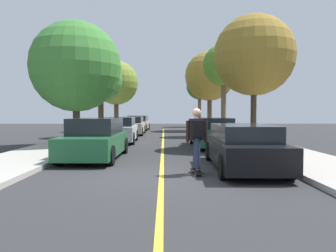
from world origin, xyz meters
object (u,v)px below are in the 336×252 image
(street_tree_right_far, at_px, (210,76))
(parked_car_left_farthest, at_px, (138,123))
(fire_hydrant, at_px, (255,140))
(street_tree_right_near, at_px, (224,66))
(parked_car_left_far, at_px, (132,126))
(street_tree_left_nearest, at_px, (76,67))
(skateboarder, at_px, (197,135))
(street_tree_left_near, at_px, (101,81))
(street_tree_left_far, at_px, (116,83))
(parked_car_left_nearest, at_px, (96,139))
(parked_car_right_nearest, at_px, (243,146))
(parked_car_left_near, at_px, (120,130))
(street_tree_right_nearest, at_px, (254,56))
(parked_car_right_near, at_px, (212,133))
(street_tree_right_farthest, at_px, (200,87))
(skateboard, at_px, (197,171))

(street_tree_right_far, bearing_deg, parked_car_left_farthest, 170.56)
(fire_hydrant, bearing_deg, street_tree_right_near, 88.20)
(parked_car_left_far, bearing_deg, street_tree_left_nearest, -101.44)
(street_tree_right_near, relative_size, skateboarder, 3.74)
(parked_car_left_farthest, relative_size, street_tree_left_near, 0.83)
(street_tree_left_near, bearing_deg, street_tree_left_nearest, -90.00)
(parked_car_left_far, distance_m, street_tree_left_far, 5.85)
(parked_car_left_nearest, xyz_separation_m, street_tree_left_far, (-1.78, 17.03, 3.57))
(street_tree_left_nearest, distance_m, street_tree_right_near, 10.72)
(street_tree_left_nearest, xyz_separation_m, street_tree_left_far, (0.00, 13.04, 0.42))
(parked_car_right_nearest, distance_m, street_tree_left_far, 20.59)
(street_tree_right_near, bearing_deg, parked_car_left_far, 162.08)
(parked_car_left_near, xyz_separation_m, street_tree_right_nearest, (6.56, -3.17, 3.56))
(parked_car_right_nearest, distance_m, parked_car_right_near, 6.02)
(street_tree_right_far, relative_size, skateboarder, 4.21)
(parked_car_left_near, bearing_deg, street_tree_left_nearest, -127.58)
(street_tree_left_nearest, relative_size, street_tree_right_farthest, 0.96)
(street_tree_left_near, height_order, street_tree_right_farthest, street_tree_right_farthest)
(street_tree_right_nearest, height_order, street_tree_right_near, street_tree_right_near)
(parked_car_left_near, xyz_separation_m, street_tree_left_far, (-1.78, 10.73, 3.58))
(parked_car_right_nearest, distance_m, skateboarder, 1.77)
(street_tree_left_near, xyz_separation_m, street_tree_right_near, (8.34, 0.60, 1.09))
(parked_car_right_near, xyz_separation_m, fire_hydrant, (1.50, -2.02, -0.21))
(fire_hydrant, relative_size, skateboarder, 0.42)
(street_tree_right_farthest, xyz_separation_m, skateboard, (-3.23, -28.86, -4.58))
(parked_car_left_near, bearing_deg, street_tree_right_farthest, 71.42)
(parked_car_left_farthest, xyz_separation_m, fire_hydrant, (6.28, -16.79, -0.19))
(street_tree_left_far, bearing_deg, parked_car_right_near, -63.51)
(parked_car_left_nearest, height_order, street_tree_left_near, street_tree_left_near)
(parked_car_right_nearest, bearing_deg, street_tree_left_near, 118.25)
(street_tree_left_nearest, distance_m, street_tree_left_far, 13.04)
(parked_car_left_farthest, xyz_separation_m, street_tree_right_far, (6.56, -1.09, 4.25))
(street_tree_right_nearest, relative_size, street_tree_right_far, 0.85)
(street_tree_left_far, distance_m, street_tree_right_farthest, 12.12)
(parked_car_left_farthest, xyz_separation_m, street_tree_right_near, (6.56, -7.99, 4.21))
(parked_car_left_nearest, relative_size, parked_car_right_near, 0.98)
(parked_car_left_farthest, height_order, street_tree_right_nearest, street_tree_right_nearest)
(parked_car_left_farthest, height_order, skateboarder, skateboarder)
(parked_car_right_near, distance_m, street_tree_right_nearest, 4.05)
(parked_car_left_far, relative_size, fire_hydrant, 6.28)
(parked_car_right_near, height_order, street_tree_right_far, street_tree_right_far)
(fire_hydrant, relative_size, skateboard, 0.82)
(parked_car_right_nearest, relative_size, fire_hydrant, 6.73)
(parked_car_left_far, xyz_separation_m, street_tree_right_far, (6.56, 4.78, 4.25))
(parked_car_left_nearest, xyz_separation_m, skateboard, (3.33, -3.04, -0.61))
(parked_car_left_near, relative_size, street_tree_right_nearest, 0.68)
(street_tree_right_farthest, relative_size, skateboard, 7.14)
(parked_car_right_near, relative_size, street_tree_right_farthest, 0.75)
(street_tree_left_nearest, xyz_separation_m, fire_hydrant, (8.06, -2.14, -3.37))
(parked_car_right_near, bearing_deg, street_tree_left_nearest, 178.91)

